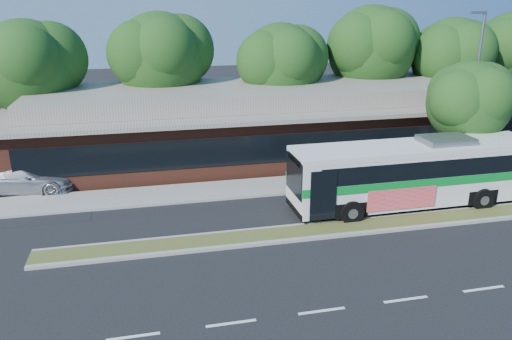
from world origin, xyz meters
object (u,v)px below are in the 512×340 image
at_px(sedan, 22,178).
at_px(sidewalk_tree, 473,100).
at_px(transit_bus, 416,169).
at_px(lamp_post, 474,90).

xyz_separation_m(sedan, sidewalk_tree, (23.91, -3.23, 3.73)).
relative_size(transit_bus, sidewalk_tree, 1.84).
xyz_separation_m(lamp_post, transit_bus, (-5.21, -3.60, -3.00)).
xyz_separation_m(transit_bus, sidewalk_tree, (4.83, 3.01, 2.61)).
height_order(transit_bus, sidewalk_tree, sidewalk_tree).
xyz_separation_m(lamp_post, sedan, (-24.29, 2.64, -4.13)).
height_order(sedan, sidewalk_tree, sidewalk_tree).
relative_size(transit_bus, sedan, 2.29).
bearing_deg(sedan, transit_bus, -101.40).
bearing_deg(lamp_post, sedan, 173.80).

